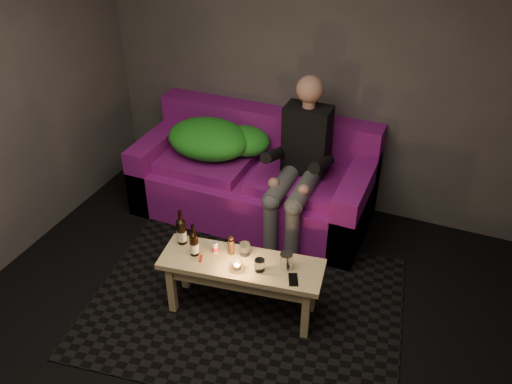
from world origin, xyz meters
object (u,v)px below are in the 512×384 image
at_px(sofa, 255,180).
at_px(beer_bottle_b, 194,243).
at_px(person, 300,161).
at_px(steel_cup, 286,261).
at_px(beer_bottle_a, 181,231).
at_px(coffee_table, 242,271).

distance_m(sofa, beer_bottle_b, 1.32).
relative_size(person, steel_cup, 11.32).
bearing_deg(steel_cup, person, 104.27).
xyz_separation_m(person, beer_bottle_a, (-0.55, -1.04, -0.15)).
height_order(person, beer_bottle_a, person).
bearing_deg(steel_cup, coffee_table, -169.04).
distance_m(beer_bottle_a, beer_bottle_b, 0.17).
relative_size(coffee_table, beer_bottle_a, 4.21).
height_order(person, coffee_table, person).
relative_size(person, beer_bottle_a, 4.95).
distance_m(coffee_table, steel_cup, 0.35).
xyz_separation_m(sofa, beer_bottle_a, (-0.07, -1.22, 0.25)).
bearing_deg(sofa, person, -20.06).
bearing_deg(beer_bottle_b, coffee_table, 8.21).
xyz_separation_m(sofa, beer_bottle_b, (0.07, -1.30, 0.24)).
distance_m(person, beer_bottle_b, 1.21).
bearing_deg(sofa, beer_bottle_b, -86.77).
height_order(sofa, coffee_table, sofa).
relative_size(sofa, beer_bottle_b, 8.08).
relative_size(sofa, steel_cup, 16.97).
xyz_separation_m(person, steel_cup, (0.26, -1.02, -0.19)).
bearing_deg(sofa, beer_bottle_a, -93.46).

